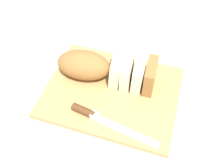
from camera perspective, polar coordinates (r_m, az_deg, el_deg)
name	(u,v)px	position (r m, az deg, el deg)	size (l,w,h in m)	color
ground_plane	(112,94)	(0.74, 0.00, -2.35)	(3.00, 3.00, 0.00)	beige
cutting_board	(112,92)	(0.73, 0.00, -1.91)	(0.39, 0.31, 0.02)	tan
bread_loaf	(103,68)	(0.72, -2.07, 3.84)	(0.30, 0.11, 0.09)	#996633
bread_knife	(94,116)	(0.67, -4.29, -7.54)	(0.26, 0.07, 0.02)	silver
crumb_near_knife	(127,86)	(0.73, 3.65, -0.49)	(0.01, 0.01, 0.01)	tan
crumb_near_loaf	(106,74)	(0.76, -1.56, 2.51)	(0.00, 0.00, 0.00)	tan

